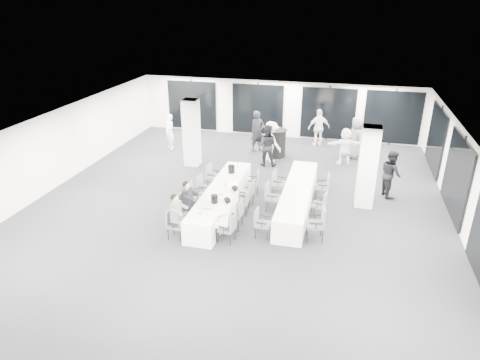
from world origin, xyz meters
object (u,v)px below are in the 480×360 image
at_px(chair_main_left_fourth, 203,186).
at_px(chair_main_right_mid, 244,201).
at_px(standing_guest_g, 170,129).
at_px(standing_guest_c, 271,139).
at_px(chair_main_left_far, 212,174).
at_px(standing_guest_b, 267,143).
at_px(banquet_table_side, 297,198).
at_px(cocktail_table, 277,143).
at_px(chair_main_left_mid, 196,194).
at_px(ice_bucket_near, 214,199).
at_px(chair_side_left_far, 278,181).
at_px(chair_side_left_near, 261,221).
at_px(chair_side_right_far, 324,185).
at_px(standing_guest_a, 257,129).
at_px(chair_main_left_near, 174,222).
at_px(banquet_table_main, 221,199).
at_px(ice_bucket_far, 231,169).
at_px(chair_side_right_mid, 321,203).
at_px(chair_main_right_near, 229,227).
at_px(chair_main_right_far, 255,181).
at_px(standing_guest_e, 356,135).
at_px(chair_main_right_fourth, 248,192).
at_px(standing_guest_h, 391,170).
at_px(standing_guest_f, 345,144).
at_px(chair_main_right_second, 237,213).
at_px(chair_side_left_mid, 271,195).
at_px(chair_side_right_near, 318,222).
at_px(standing_guest_d, 319,125).
at_px(chair_main_left_second, 185,206).

bearing_deg(chair_main_left_fourth, chair_main_right_mid, 71.74).
bearing_deg(standing_guest_g, standing_guest_c, 34.28).
distance_m(chair_main_left_far, standing_guest_b, 3.13).
xyz_separation_m(banquet_table_side, cocktail_table, (-1.51, 4.85, 0.25)).
bearing_deg(chair_main_left_mid, standing_guest_c, 147.90).
bearing_deg(ice_bucket_near, chair_side_left_far, 60.05).
xyz_separation_m(chair_side_left_near, chair_side_right_far, (1.66, 3.12, 0.01)).
bearing_deg(standing_guest_a, chair_main_left_near, -140.32).
distance_m(banquet_table_main, ice_bucket_far, 1.51).
relative_size(chair_main_left_fourth, standing_guest_c, 0.44).
xyz_separation_m(chair_main_right_mid, chair_side_left_near, (0.82, -1.25, 0.01)).
distance_m(chair_side_right_mid, ice_bucket_near, 3.47).
bearing_deg(chair_main_left_near, standing_guest_c, 169.21).
relative_size(banquet_table_side, standing_guest_b, 2.49).
height_order(banquet_table_main, ice_bucket_far, ice_bucket_far).
distance_m(standing_guest_c, standing_guest_g, 4.91).
xyz_separation_m(standing_guest_a, standing_guest_g, (-4.04, -0.61, -0.15)).
height_order(banquet_table_side, ice_bucket_near, ice_bucket_near).
height_order(chair_main_right_near, standing_guest_a, standing_guest_a).
xyz_separation_m(banquet_table_side, chair_main_left_fourth, (-3.29, -0.12, 0.13)).
xyz_separation_m(chair_main_left_near, chair_side_left_far, (2.47, 3.76, -0.01)).
height_order(chair_main_right_far, standing_guest_e, standing_guest_e).
bearing_deg(chair_side_right_mid, chair_main_right_fourth, 95.82).
height_order(chair_main_right_near, chair_side_left_near, chair_side_left_near).
relative_size(chair_side_left_far, chair_side_right_far, 0.99).
height_order(banquet_table_side, standing_guest_b, standing_guest_b).
relative_size(standing_guest_a, standing_guest_h, 1.10).
bearing_deg(standing_guest_b, chair_main_right_mid, 85.85).
relative_size(chair_main_right_near, standing_guest_b, 0.44).
height_order(chair_main_right_mid, standing_guest_f, standing_guest_f).
height_order(chair_main_right_second, chair_side_left_mid, chair_side_left_mid).
distance_m(chair_main_left_mid, standing_guest_a, 6.28).
relative_size(standing_guest_c, standing_guest_f, 1.12).
relative_size(chair_main_left_far, chair_main_right_mid, 1.03).
xyz_separation_m(chair_main_right_far, chair_side_left_near, (0.82, -2.94, 0.01)).
relative_size(standing_guest_g, standing_guest_h, 0.95).
distance_m(cocktail_table, chair_main_right_far, 4.04).
bearing_deg(chair_main_right_near, standing_guest_c, 8.09).
relative_size(chair_main_left_near, standing_guest_e, 0.43).
bearing_deg(chair_side_left_far, chair_main_left_mid, -45.36).
height_order(standing_guest_e, standing_guest_g, standing_guest_e).
bearing_deg(banquet_table_main, standing_guest_e, 54.97).
bearing_deg(chair_main_right_fourth, standing_guest_b, 10.21).
distance_m(chair_main_right_near, standing_guest_h, 6.49).
bearing_deg(chair_side_right_near, chair_main_left_mid, 66.36).
distance_m(chair_side_right_near, standing_guest_h, 4.31).
xyz_separation_m(chair_main_left_mid, chair_side_right_near, (4.14, -1.01, 0.04)).
bearing_deg(standing_guest_d, cocktail_table, 28.00).
bearing_deg(ice_bucket_near, chair_main_left_second, -172.51).
relative_size(banquet_table_side, standing_guest_f, 2.81).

